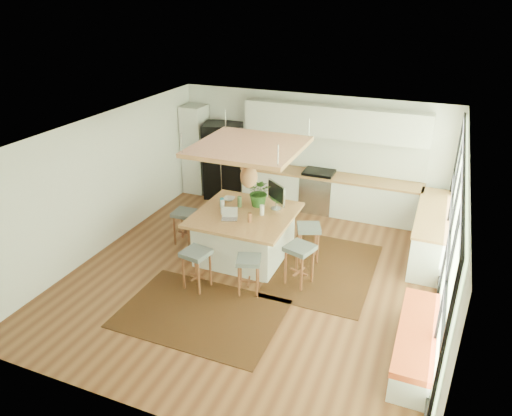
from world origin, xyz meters
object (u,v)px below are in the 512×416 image
at_px(monitor, 276,197).
at_px(island_plant, 260,195).
at_px(stool_near_left, 197,270).
at_px(laptop, 229,214).
at_px(stool_right_back, 308,243).
at_px(stool_near_right, 249,275).
at_px(stool_right_front, 299,266).
at_px(stool_left_side, 185,227).
at_px(island, 245,235).
at_px(fridge, 224,161).
at_px(microwave, 267,160).

height_order(monitor, island_plant, monitor).
xyz_separation_m(stool_near_left, laptop, (0.18, 0.99, 0.70)).
distance_m(stool_near_left, stool_right_back, 2.27).
relative_size(stool_near_right, island_plant, 1.16).
distance_m(stool_near_left, stool_right_front, 1.81).
bearing_deg(stool_left_side, stool_right_back, 6.70).
bearing_deg(stool_left_side, stool_near_right, -31.12).
xyz_separation_m(stool_right_back, island_plant, (-1.06, 0.11, 0.81)).
height_order(island, stool_near_right, island).
distance_m(fridge, stool_near_left, 4.23).
relative_size(island, stool_near_left, 2.49).
distance_m(fridge, stool_near_right, 4.42).
xyz_separation_m(stool_right_front, microwave, (-1.83, 3.14, 0.75)).
relative_size(stool_near_left, monitor, 1.23).
distance_m(stool_left_side, monitor, 2.08).
bearing_deg(stool_left_side, stool_right_front, -12.18).
bearing_deg(monitor, stool_near_right, -47.80).
relative_size(island, monitor, 3.08).
bearing_deg(stool_right_back, laptop, -153.35).
distance_m(fridge, microwave, 1.18).
relative_size(island, microwave, 3.45).
distance_m(stool_left_side, microwave, 2.80).
distance_m(stool_right_front, microwave, 3.71).
height_order(stool_near_left, stool_right_back, stool_near_left).
relative_size(stool_right_back, monitor, 1.22).
xyz_separation_m(stool_right_back, laptop, (-1.36, -0.68, 0.70)).
height_order(stool_right_front, island_plant, island_plant).
bearing_deg(stool_near_left, island, 75.79).
relative_size(stool_near_right, stool_right_back, 0.93).
bearing_deg(fridge, stool_right_front, -61.61).
height_order(stool_near_left, stool_right_front, stool_right_front).
height_order(stool_right_back, microwave, microwave).
bearing_deg(stool_near_left, fridge, 108.94).
relative_size(stool_right_front, island_plant, 1.30).
bearing_deg(stool_left_side, fridge, 97.31).
distance_m(stool_near_left, stool_left_side, 1.71).
height_order(stool_left_side, laptop, laptop).
distance_m(fridge, stool_right_back, 3.74).
distance_m(stool_near_left, island_plant, 2.01).
bearing_deg(fridge, stool_left_side, -97.65).
bearing_deg(stool_right_front, stool_left_side, 167.82).
height_order(stool_near_right, microwave, microwave).
relative_size(stool_right_front, laptop, 2.45).
height_order(laptop, monitor, monitor).
xyz_separation_m(stool_near_left, stool_right_back, (1.54, 1.67, 0.00)).
height_order(island, stool_right_back, island).
bearing_deg(stool_right_back, stool_left_side, -173.30).
xyz_separation_m(stool_right_front, laptop, (-1.45, 0.19, 0.70)).
xyz_separation_m(fridge, laptop, (1.54, -2.97, 0.12)).
height_order(stool_right_front, microwave, microwave).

